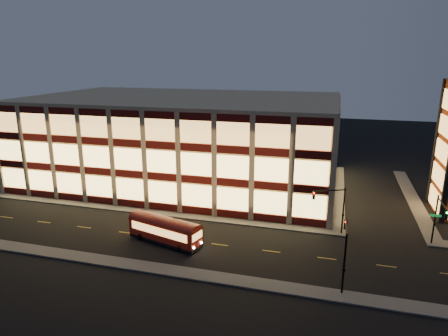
% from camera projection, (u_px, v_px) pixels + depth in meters
% --- Properties ---
extents(ground, '(200.00, 200.00, 0.00)m').
position_uv_depth(ground, '(162.00, 216.00, 54.12)').
color(ground, black).
rests_on(ground, ground).
extents(sidewalk_office_south, '(54.00, 2.00, 0.15)m').
position_uv_depth(sidewalk_office_south, '(145.00, 211.00, 55.81)').
color(sidewalk_office_south, '#514F4C').
rests_on(sidewalk_office_south, ground).
extents(sidewalk_office_east, '(2.00, 30.00, 0.15)m').
position_uv_depth(sidewalk_office_east, '(338.00, 192.00, 63.84)').
color(sidewalk_office_east, '#514F4C').
rests_on(sidewalk_office_east, ground).
extents(sidewalk_tower_west, '(2.00, 30.00, 0.15)m').
position_uv_depth(sidewalk_tower_west, '(412.00, 198.00, 60.97)').
color(sidewalk_tower_west, '#514F4C').
rests_on(sidewalk_tower_west, ground).
extents(sidewalk_near, '(100.00, 2.00, 0.15)m').
position_uv_depth(sidewalk_near, '(110.00, 261.00, 42.05)').
color(sidewalk_near, '#514F4C').
rests_on(sidewalk_near, ground).
extents(office_building, '(50.45, 30.45, 14.50)m').
position_uv_depth(office_building, '(185.00, 139.00, 68.61)').
color(office_building, tan).
rests_on(office_building, ground).
extents(traffic_signal_far, '(3.79, 1.87, 6.00)m').
position_uv_depth(traffic_signal_far, '(333.00, 203.00, 47.43)').
color(traffic_signal_far, black).
rests_on(traffic_signal_far, ground).
extents(traffic_signal_right, '(1.20, 4.37, 6.00)m').
position_uv_depth(traffic_signal_right, '(439.00, 216.00, 43.68)').
color(traffic_signal_right, black).
rests_on(traffic_signal_right, ground).
extents(traffic_signal_near, '(0.32, 4.45, 6.00)m').
position_uv_depth(traffic_signal_near, '(345.00, 246.00, 36.64)').
color(traffic_signal_near, black).
rests_on(traffic_signal_near, ground).
extents(trolley_bus, '(9.37, 4.62, 3.08)m').
position_uv_depth(trolley_bus, '(165.00, 229.00, 46.09)').
color(trolley_bus, '#9F1508').
rests_on(trolley_bus, ground).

